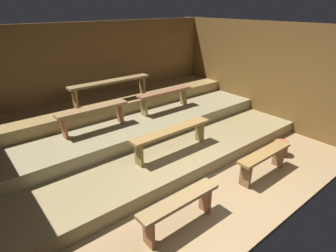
# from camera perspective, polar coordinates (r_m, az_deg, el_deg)

# --- Properties ---
(ground) EXTENTS (6.94, 5.20, 0.08)m
(ground) POSITION_cam_1_polar(r_m,az_deg,el_deg) (5.56, -2.38, -6.09)
(ground) COLOR #91754F
(wall_back) EXTENTS (6.94, 0.06, 2.39)m
(wall_back) POSITION_cam_1_polar(r_m,az_deg,el_deg) (6.91, -13.97, 10.33)
(wall_back) COLOR brown
(wall_back) RESTS_ON ground
(wall_right) EXTENTS (0.06, 5.20, 2.39)m
(wall_right) POSITION_cam_1_polar(r_m,az_deg,el_deg) (7.28, 17.65, 10.57)
(wall_right) COLOR brown
(wall_right) RESTS_ON ground
(platform_lower) EXTENTS (6.14, 3.38, 0.25)m
(platform_lower) POSITION_cam_1_polar(r_m,az_deg,el_deg) (5.85, -5.44, -2.74)
(platform_lower) COLOR olive
(platform_lower) RESTS_ON ground
(platform_middle) EXTENTS (6.14, 2.18, 0.25)m
(platform_middle) POSITION_cam_1_polar(r_m,az_deg,el_deg) (6.21, -8.63, 1.21)
(platform_middle) COLOR #897F5C
(platform_middle) RESTS_ON platform_lower
(platform_upper) EXTENTS (6.14, 1.06, 0.25)m
(platform_upper) POSITION_cam_1_polar(r_m,az_deg,el_deg) (6.59, -11.31, 4.62)
(platform_upper) COLOR olive
(platform_upper) RESTS_ON platform_middle
(bench_floor_left) EXTENTS (1.22, 0.24, 0.46)m
(bench_floor_left) POSITION_cam_1_polar(r_m,az_deg,el_deg) (3.70, 2.35, -16.08)
(bench_floor_left) COLOR olive
(bench_floor_left) RESTS_ON ground
(bench_floor_right) EXTENTS (1.22, 0.24, 0.46)m
(bench_floor_right) POSITION_cam_1_polar(r_m,az_deg,el_deg) (4.97, 19.25, -6.17)
(bench_floor_right) COLOR olive
(bench_floor_right) RESTS_ON ground
(bench_lower_center) EXTENTS (1.67, 0.24, 0.46)m
(bench_lower_center) POSITION_cam_1_polar(r_m,az_deg,el_deg) (4.92, 0.82, -1.62)
(bench_lower_center) COLOR olive
(bench_lower_center) RESTS_ON platform_lower
(bench_middle_left) EXTENTS (1.40, 0.24, 0.46)m
(bench_middle_left) POSITION_cam_1_polar(r_m,az_deg,el_deg) (5.43, -15.23, 2.74)
(bench_middle_left) COLOR olive
(bench_middle_left) RESTS_ON platform_middle
(bench_middle_right) EXTENTS (1.40, 0.24, 0.46)m
(bench_middle_right) POSITION_cam_1_polar(r_m,az_deg,el_deg) (6.29, -0.66, 6.46)
(bench_middle_right) COLOR #935E43
(bench_middle_right) RESTS_ON platform_middle
(bench_upper_center) EXTENTS (1.91, 0.24, 0.46)m
(bench_upper_center) POSITION_cam_1_polar(r_m,az_deg,el_deg) (6.30, -11.76, 8.45)
(bench_upper_center) COLOR olive
(bench_upper_center) RESTS_ON platform_upper
(pail_floor) EXTENTS (0.27, 0.27, 0.29)m
(pail_floor) POSITION_cam_1_polar(r_m,az_deg,el_deg) (5.86, 22.25, -4.28)
(pail_floor) COLOR #9E4C2D
(pail_floor) RESTS_ON ground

